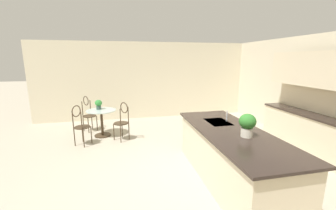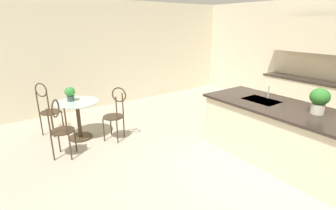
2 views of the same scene
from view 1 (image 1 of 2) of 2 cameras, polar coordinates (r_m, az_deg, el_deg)
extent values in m
plane|color=#B2A893|center=(4.17, 2.84, -18.38)|extent=(40.00, 40.00, 0.00)
cube|color=beige|center=(7.82, -5.30, 6.42)|extent=(0.12, 7.80, 2.70)
cube|color=beige|center=(4.01, 16.21, -13.08)|extent=(2.70, 0.96, 0.88)
cube|color=#2D231E|center=(3.84, 16.61, -6.85)|extent=(2.80, 1.06, 0.04)
cube|color=#B2B5BA|center=(4.31, 13.10, -4.54)|extent=(0.56, 0.40, 0.03)
cube|color=beige|center=(5.92, 33.36, -6.40)|extent=(2.40, 0.60, 0.88)
cube|color=#2D231E|center=(5.81, 33.88, -2.07)|extent=(2.44, 0.64, 0.04)
cube|color=beige|center=(5.87, 35.33, 1.08)|extent=(2.40, 0.04, 0.60)
cube|color=beige|center=(5.67, 34.93, 7.78)|extent=(2.40, 0.36, 0.76)
cylinder|color=#3D2D1E|center=(6.38, -16.89, -7.66)|extent=(0.44, 0.44, 0.03)
cylinder|color=#3D2D1E|center=(6.27, -17.09, -4.54)|extent=(0.07, 0.07, 0.69)
cylinder|color=#B2C6C1|center=(6.18, -17.29, -1.38)|extent=(0.80, 0.80, 0.01)
cylinder|color=#3D2D1E|center=(5.91, -14.15, -6.94)|extent=(0.03, 0.03, 0.45)
cylinder|color=#3D2D1E|center=(6.07, -12.04, -6.32)|extent=(0.03, 0.03, 0.45)
cylinder|color=#3D2D1E|center=(5.70, -12.43, -7.57)|extent=(0.03, 0.03, 0.45)
cylinder|color=#3D2D1E|center=(5.87, -10.29, -6.90)|extent=(0.03, 0.03, 0.45)
cylinder|color=#3D2D1E|center=(5.81, -12.33, -4.74)|extent=(0.53, 0.53, 0.02)
cylinder|color=#3D2D1E|center=(5.56, -12.49, -3.20)|extent=(0.03, 0.03, 0.45)
cylinder|color=#3D2D1E|center=(5.72, -10.47, -2.69)|extent=(0.03, 0.03, 0.45)
torus|color=#3D2D1E|center=(5.59, -11.56, -0.71)|extent=(0.24, 0.20, 0.28)
cylinder|color=#3D2D1E|center=(6.82, -18.28, -4.64)|extent=(0.03, 0.03, 0.45)
cylinder|color=#3D2D1E|center=(6.68, -20.32, -5.12)|extent=(0.03, 0.03, 0.45)
cylinder|color=#3D2D1E|center=(7.05, -19.48, -4.18)|extent=(0.03, 0.03, 0.45)
cylinder|color=#3D2D1E|center=(6.92, -21.48, -4.63)|extent=(0.03, 0.03, 0.45)
cylinder|color=#3D2D1E|center=(6.80, -20.03, -2.74)|extent=(0.53, 0.53, 0.02)
cylinder|color=#3D2D1E|center=(6.95, -19.85, -0.61)|extent=(0.03, 0.03, 0.45)
cylinder|color=#3D2D1E|center=(6.82, -21.73, -0.97)|extent=(0.03, 0.03, 0.45)
torus|color=#3D2D1E|center=(6.84, -20.92, 1.05)|extent=(0.24, 0.19, 0.28)
cylinder|color=#3D2D1E|center=(6.04, -21.70, -7.05)|extent=(0.03, 0.03, 0.45)
cylinder|color=#3D2D1E|center=(5.86, -19.63, -7.46)|extent=(0.03, 0.03, 0.45)
cylinder|color=#3D2D1E|center=(5.84, -23.52, -7.82)|extent=(0.03, 0.03, 0.45)
cylinder|color=#3D2D1E|center=(5.66, -21.44, -8.28)|extent=(0.03, 0.03, 0.45)
cylinder|color=#3D2D1E|center=(5.78, -21.75, -5.44)|extent=(0.52, 0.52, 0.02)
cylinder|color=#3D2D1E|center=(5.70, -23.89, -3.60)|extent=(0.03, 0.03, 0.45)
cylinder|color=#3D2D1E|center=(5.53, -21.94, -3.91)|extent=(0.03, 0.03, 0.45)
torus|color=#3D2D1E|center=(5.56, -23.12, -1.52)|extent=(0.25, 0.17, 0.28)
cylinder|color=#B2B5BA|center=(4.35, 15.32, -2.78)|extent=(0.02, 0.02, 0.22)
cylinder|color=#385147|center=(6.30, -17.87, -0.63)|extent=(0.13, 0.13, 0.10)
ellipsoid|color=#348839|center=(6.27, -17.94, 0.53)|extent=(0.19, 0.19, 0.17)
cylinder|color=beige|center=(3.61, 20.10, -6.79)|extent=(0.18, 0.18, 0.14)
ellipsoid|color=#2E7129|center=(3.56, 20.31, -4.07)|extent=(0.26, 0.26, 0.24)
camera|label=2|loc=(2.24, -65.16, 5.99)|focal=26.81mm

